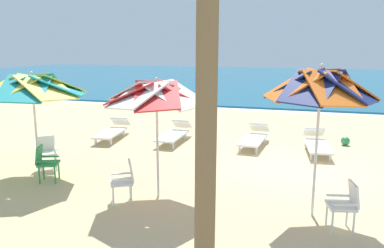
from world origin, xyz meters
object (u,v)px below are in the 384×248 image
object	(u,v)px
plastic_chair_1	(125,179)
sun_lounger_3	(112,131)
sun_lounger_1	(254,137)
plastic_chair_0	(345,203)
beach_umbrella_1	(157,94)
plastic_chair_3	(45,161)
beach_ball	(345,141)
beach_umbrella_2	(32,87)
sun_lounger_0	(317,143)
plastic_chair_2	(47,150)
sun_lounger_2	(174,134)
beach_umbrella_0	(320,87)

from	to	relation	value
plastic_chair_1	sun_lounger_3	size ratio (longest dim) A/B	0.39
plastic_chair_1	sun_lounger_1	xyz separation A→B (m)	(1.92, 5.26, -0.22)
plastic_chair_0	sun_lounger_1	world-z (taller)	plastic_chair_0
plastic_chair_0	beach_umbrella_1	world-z (taller)	beach_umbrella_1
beach_umbrella_1	plastic_chair_3	xyz separation A→B (m)	(-2.84, 0.09, -1.69)
plastic_chair_3	beach_ball	size ratio (longest dim) A/B	3.09
beach_umbrella_2	sun_lounger_0	distance (m)	8.00
beach_umbrella_2	plastic_chair_2	distance (m)	1.78
sun_lounger_2	plastic_chair_1	bearing A→B (deg)	-82.27
plastic_chair_0	plastic_chair_1	distance (m)	4.16
beach_umbrella_0	sun_lounger_3	xyz separation A→B (m)	(-6.50, 4.44, -2.14)
sun_lounger_1	plastic_chair_0	bearing A→B (deg)	-67.09
beach_umbrella_2	sun_lounger_1	xyz separation A→B (m)	(4.68, 4.36, -1.91)
plastic_chair_3	sun_lounger_0	size ratio (longest dim) A/B	0.39
sun_lounger_3	beach_ball	world-z (taller)	sun_lounger_3
beach_ball	sun_lounger_2	bearing A→B (deg)	-168.23
plastic_chair_3	sun_lounger_1	xyz separation A→B (m)	(4.24, 4.67, -0.22)
plastic_chair_3	sun_lounger_3	size ratio (longest dim) A/B	0.39
plastic_chair_1	beach_umbrella_2	distance (m)	3.36
plastic_chair_0	sun_lounger_0	size ratio (longest dim) A/B	0.39
beach_umbrella_1	sun_lounger_0	distance (m)	5.91
plastic_chair_0	beach_umbrella_1	xyz separation A→B (m)	(-3.64, 0.54, 1.69)
plastic_chair_0	plastic_chair_2	bearing A→B (deg)	168.33
beach_umbrella_0	sun_lounger_2	distance (m)	6.69
plastic_chair_2	plastic_chair_3	distance (m)	1.00
plastic_chair_1	beach_umbrella_0	bearing A→B (deg)	6.63
beach_umbrella_1	beach_umbrella_2	distance (m)	3.30
beach_umbrella_0	beach_ball	world-z (taller)	beach_umbrella_0
beach_umbrella_2	plastic_chair_3	xyz separation A→B (m)	(0.43, -0.30, -1.70)
plastic_chair_0	plastic_chair_2	size ratio (longest dim) A/B	1.00
plastic_chair_2	plastic_chair_3	xyz separation A→B (m)	(0.56, -0.82, 0.00)
plastic_chair_3	sun_lounger_3	xyz separation A→B (m)	(-0.53, 4.28, -0.22)
sun_lounger_0	sun_lounger_3	bearing A→B (deg)	-178.69
plastic_chair_0	sun_lounger_2	world-z (taller)	plastic_chair_0
plastic_chair_2	plastic_chair_1	bearing A→B (deg)	-26.18
beach_umbrella_2	sun_lounger_3	bearing A→B (deg)	91.44
beach_umbrella_2	sun_lounger_2	world-z (taller)	beach_umbrella_2
sun_lounger_1	beach_ball	distance (m)	2.95
plastic_chair_0	sun_lounger_0	xyz separation A→B (m)	(-0.33, 5.06, -0.22)
plastic_chair_0	beach_ball	xyz separation A→B (m)	(0.56, 6.22, -0.36)
beach_umbrella_1	beach_umbrella_2	bearing A→B (deg)	173.08
beach_umbrella_0	sun_lounger_0	bearing A→B (deg)	87.78
sun_lounger_1	sun_lounger_3	bearing A→B (deg)	-175.30
beach_umbrella_1	sun_lounger_0	bearing A→B (deg)	53.85
beach_umbrella_0	plastic_chair_1	distance (m)	4.15
plastic_chair_1	sun_lounger_0	bearing A→B (deg)	52.70
plastic_chair_0	plastic_chair_3	size ratio (longest dim) A/B	1.00
plastic_chair_0	beach_umbrella_1	bearing A→B (deg)	171.62
sun_lounger_2	beach_ball	distance (m)	5.53
plastic_chair_0	beach_ball	bearing A→B (deg)	84.83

